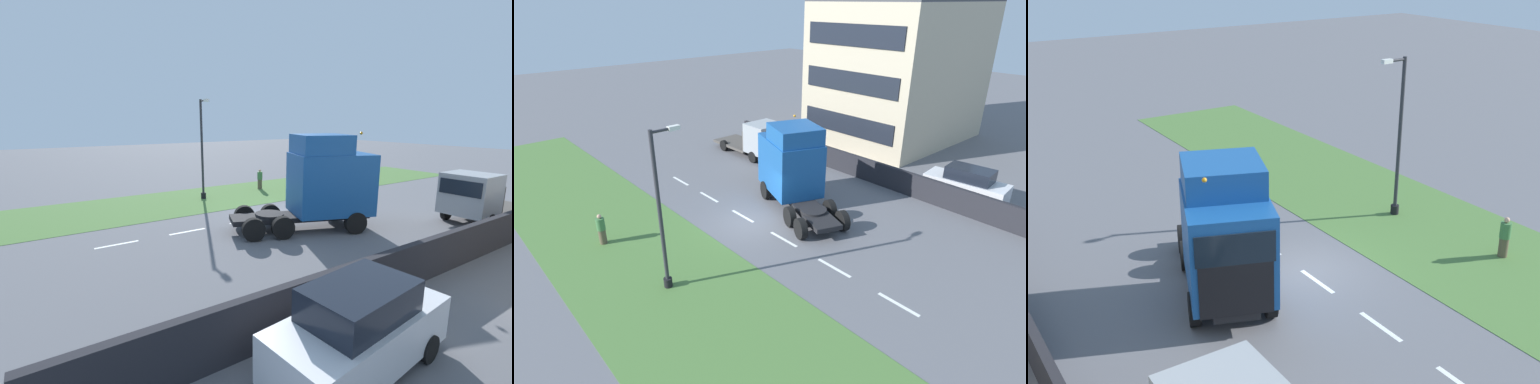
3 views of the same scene
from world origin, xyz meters
TOP-DOWN VIEW (x-y plane):
  - ground_plane at (0.00, 0.00)m, footprint 120.00×120.00m
  - grass_verge at (-6.00, 0.00)m, footprint 7.00×44.00m
  - lane_markings at (0.00, -0.70)m, footprint 0.16×17.80m
  - boundary_wall at (9.00, 0.00)m, footprint 0.25×24.00m
  - lorry_cab at (3.08, 0.35)m, footprint 4.63×6.96m
  - flatbed_truck at (6.64, 7.37)m, footprint 2.32×5.84m
  - parked_car at (10.70, -5.95)m, footprint 2.14×4.54m
  - lamp_post at (-5.93, -1.94)m, footprint 1.29×0.34m
  - pedestrian at (-6.66, 3.06)m, footprint 0.39×0.39m

SIDE VIEW (x-z plane):
  - ground_plane at x=0.00m, z-range 0.00..0.00m
  - lane_markings at x=0.00m, z-range 0.00..0.00m
  - grass_verge at x=-6.00m, z-range 0.00..0.01m
  - boundary_wall at x=9.00m, z-range 0.00..1.40m
  - pedestrian at x=-6.66m, z-range -0.02..1.51m
  - parked_car at x=10.70m, z-range -0.03..1.99m
  - flatbed_truck at x=6.64m, z-range 0.08..2.71m
  - lorry_cab at x=3.08m, z-range -0.06..4.64m
  - lamp_post at x=-5.93m, z-range -0.28..6.23m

